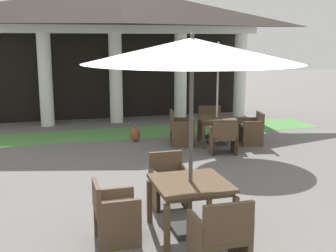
# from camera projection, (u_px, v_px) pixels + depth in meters

# --- Properties ---
(ground_plane) EXTENTS (60.00, 60.00, 0.00)m
(ground_plane) POSITION_uv_depth(u_px,v_px,m) (230.00, 251.00, 5.47)
(ground_plane) COLOR slate
(background_pavilion) EXTENTS (9.99, 2.54, 4.34)m
(background_pavilion) POSITION_uv_depth(u_px,v_px,m) (114.00, 19.00, 13.56)
(background_pavilion) COLOR white
(background_pavilion) RESTS_ON ground
(lawn_strip) EXTENTS (11.79, 1.63, 0.01)m
(lawn_strip) POSITION_uv_depth(u_px,v_px,m) (127.00, 133.00, 12.42)
(lawn_strip) COLOR #519347
(lawn_strip) RESTS_ON ground
(patio_table_near_foreground) EXTENTS (1.01, 1.01, 0.75)m
(patio_table_near_foreground) POSITION_uv_depth(u_px,v_px,m) (190.00, 188.00, 5.89)
(patio_table_near_foreground) COLOR brown
(patio_table_near_foreground) RESTS_ON ground
(patio_umbrella_near_foreground) EXTENTS (2.88, 2.88, 2.74)m
(patio_umbrella_near_foreground) POSITION_uv_depth(u_px,v_px,m) (192.00, 52.00, 5.52)
(patio_umbrella_near_foreground) COLOR #2D2D2D
(patio_umbrella_near_foreground) RESTS_ON ground
(patio_chair_near_foreground_west) EXTENTS (0.57, 0.55, 0.84)m
(patio_chair_near_foreground_west) POSITION_uv_depth(u_px,v_px,m) (114.00, 213.00, 5.65)
(patio_chair_near_foreground_west) COLOR brown
(patio_chair_near_foreground_west) RESTS_ON ground
(patio_chair_near_foreground_north) EXTENTS (0.59, 0.55, 0.85)m
(patio_chair_near_foreground_north) POSITION_uv_depth(u_px,v_px,m) (169.00, 181.00, 6.94)
(patio_chair_near_foreground_north) COLOR brown
(patio_chair_near_foreground_north) RESTS_ON ground
(patio_chair_near_foreground_south) EXTENTS (0.62, 0.56, 0.92)m
(patio_chair_near_foreground_south) POSITION_uv_depth(u_px,v_px,m) (220.00, 237.00, 4.92)
(patio_chair_near_foreground_south) COLOR brown
(patio_chair_near_foreground_south) RESTS_ON ground
(patio_table_mid_left) EXTENTS (1.04, 1.04, 0.71)m
(patio_table_mid_left) POSITION_uv_depth(u_px,v_px,m) (217.00, 121.00, 10.96)
(patio_table_mid_left) COLOR brown
(patio_table_mid_left) RESTS_ON ground
(patio_umbrella_mid_left) EXTENTS (2.42, 2.42, 2.61)m
(patio_umbrella_mid_left) POSITION_uv_depth(u_px,v_px,m) (218.00, 52.00, 10.62)
(patio_umbrella_mid_left) COLOR #2D2D2D
(patio_umbrella_mid_left) RESTS_ON ground
(patio_chair_mid_left_south) EXTENTS (0.70, 0.62, 0.80)m
(patio_chair_mid_left_south) POSITION_uv_depth(u_px,v_px,m) (224.00, 138.00, 10.10)
(patio_chair_mid_left_south) COLOR brown
(patio_chair_mid_left_south) RESTS_ON ground
(patio_chair_mid_left_west) EXTENTS (0.69, 0.70, 0.90)m
(patio_chair_mid_left_west) POSITION_uv_depth(u_px,v_px,m) (180.00, 129.00, 10.94)
(patio_chair_mid_left_west) COLOR brown
(patio_chair_mid_left_west) RESTS_ON ground
(patio_chair_mid_left_north) EXTENTS (0.73, 0.64, 0.84)m
(patio_chair_mid_left_north) POSITION_uv_depth(u_px,v_px,m) (211.00, 123.00, 11.92)
(patio_chair_mid_left_north) COLOR brown
(patio_chair_mid_left_north) RESTS_ON ground
(patio_chair_mid_left_east) EXTENTS (0.65, 0.70, 0.83)m
(patio_chair_mid_left_east) POSITION_uv_depth(u_px,v_px,m) (252.00, 128.00, 11.06)
(patio_chair_mid_left_east) COLOR brown
(patio_chair_mid_left_east) RESTS_ON ground
(terracotta_urn) EXTENTS (0.27, 0.27, 0.46)m
(terracotta_urn) POSITION_uv_depth(u_px,v_px,m) (135.00, 134.00, 11.37)
(terracotta_urn) COLOR brown
(terracotta_urn) RESTS_ON ground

